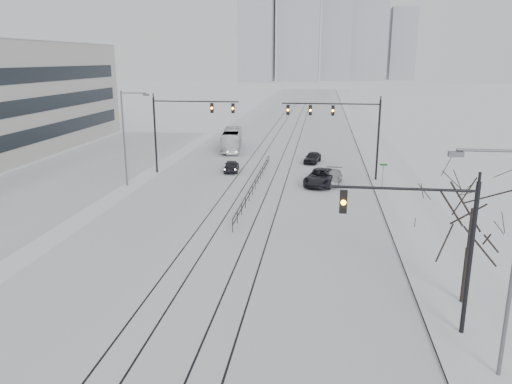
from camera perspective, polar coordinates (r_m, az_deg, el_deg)
name	(u,v)px	position (r m, az deg, el deg)	size (l,w,h in m)	color
road	(282,140)	(75.84, 2.94, 5.98)	(22.00, 260.00, 0.02)	silver
sidewalk_east	(373,141)	(75.97, 13.19, 5.68)	(5.00, 260.00, 0.16)	white
curb	(356,141)	(75.77, 11.34, 5.74)	(0.10, 260.00, 0.12)	gray
parking_strip	(78,172)	(57.30, -19.64, 2.19)	(14.00, 60.00, 0.03)	silver
tram_rails	(267,167)	(56.26, 1.27, 2.85)	(5.30, 180.00, 0.01)	black
skyline	(324,23)	(288.92, 7.74, 18.57)	(96.00, 48.00, 72.00)	#91959F
traffic_mast_near	(433,236)	(22.43, 19.53, -4.81)	(6.10, 0.37, 7.00)	black
traffic_mast_ne	(344,123)	(50.09, 10.06, 7.79)	(9.60, 0.37, 8.00)	black
traffic_mast_nw	(182,121)	(53.08, -8.46, 8.04)	(9.10, 0.37, 8.00)	black
street_light_east	(507,250)	(20.03, 26.78, -5.98)	(2.73, 0.25, 9.00)	#595B60
street_light_west	(127,132)	(48.69, -14.57, 6.68)	(2.73, 0.25, 9.00)	#595B60
bare_tree	(472,219)	(25.82, 23.44, -2.81)	(4.40, 4.40, 6.10)	black
median_fence	(255,184)	(46.47, -0.09, 0.90)	(0.06, 24.00, 1.00)	black
street_sign	(383,172)	(48.14, 14.31, 2.24)	(0.70, 0.06, 2.40)	#595B60
sedan_sb_inner	(231,166)	(54.01, -2.83, 3.00)	(1.53, 3.79, 1.29)	black
sedan_sb_outer	(232,149)	(64.05, -2.81, 4.88)	(1.34, 3.84, 1.27)	#B9BDC1
sedan_nb_front	(321,177)	(48.54, 7.43, 1.67)	(2.56, 5.54, 1.54)	black
sedan_nb_right	(331,177)	(49.11, 8.58, 1.65)	(1.84, 4.53, 1.32)	#A7ACAF
sedan_nb_far	(313,158)	(58.92, 6.48, 3.93)	(1.52, 3.77, 1.29)	black
box_truck	(232,140)	(67.02, -2.79, 5.97)	(2.30, 9.84, 2.74)	white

